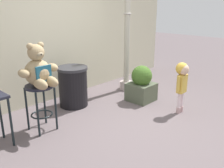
{
  "coord_description": "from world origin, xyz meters",
  "views": [
    {
      "loc": [
        -2.95,
        -2.31,
        1.88
      ],
      "look_at": [
        -0.1,
        0.35,
        0.62
      ],
      "focal_mm": 39.88,
      "sensor_mm": 36.0,
      "label": 1
    }
  ],
  "objects_px": {
    "planter_with_shrub": "(141,85)",
    "lamppost": "(127,39)",
    "trash_bin": "(73,86)",
    "bar_stool_with_teddy": "(40,98)",
    "child_walking": "(182,77)",
    "teddy_bear": "(39,70)"
  },
  "relations": [
    {
      "from": "lamppost",
      "to": "planter_with_shrub",
      "type": "distance_m",
      "value": 1.12
    },
    {
      "from": "teddy_bear",
      "to": "trash_bin",
      "type": "xyz_separation_m",
      "value": [
        0.95,
        0.45,
        -0.58
      ]
    },
    {
      "from": "bar_stool_with_teddy",
      "to": "child_walking",
      "type": "bearing_deg",
      "value": -31.19
    },
    {
      "from": "planter_with_shrub",
      "to": "lamppost",
      "type": "bearing_deg",
      "value": 63.34
    },
    {
      "from": "teddy_bear",
      "to": "child_walking",
      "type": "bearing_deg",
      "value": -30.55
    },
    {
      "from": "teddy_bear",
      "to": "child_walking",
      "type": "height_order",
      "value": "teddy_bear"
    },
    {
      "from": "teddy_bear",
      "to": "lamppost",
      "type": "height_order",
      "value": "lamppost"
    },
    {
      "from": "bar_stool_with_teddy",
      "to": "planter_with_shrub",
      "type": "bearing_deg",
      "value": -10.59
    },
    {
      "from": "bar_stool_with_teddy",
      "to": "trash_bin",
      "type": "height_order",
      "value": "trash_bin"
    },
    {
      "from": "lamppost",
      "to": "planter_with_shrub",
      "type": "height_order",
      "value": "lamppost"
    },
    {
      "from": "teddy_bear",
      "to": "trash_bin",
      "type": "height_order",
      "value": "teddy_bear"
    },
    {
      "from": "teddy_bear",
      "to": "trash_bin",
      "type": "bearing_deg",
      "value": 25.17
    },
    {
      "from": "child_walking",
      "to": "planter_with_shrub",
      "type": "relative_size",
      "value": 1.27
    },
    {
      "from": "trash_bin",
      "to": "teddy_bear",
      "type": "bearing_deg",
      "value": -154.83
    },
    {
      "from": "bar_stool_with_teddy",
      "to": "trash_bin",
      "type": "bearing_deg",
      "value": 23.6
    },
    {
      "from": "child_walking",
      "to": "lamppost",
      "type": "distance_m",
      "value": 1.65
    },
    {
      "from": "bar_stool_with_teddy",
      "to": "planter_with_shrub",
      "type": "height_order",
      "value": "bar_stool_with_teddy"
    },
    {
      "from": "planter_with_shrub",
      "to": "child_walking",
      "type": "bearing_deg",
      "value": -89.58
    },
    {
      "from": "teddy_bear",
      "to": "lamppost",
      "type": "distance_m",
      "value": 2.42
    },
    {
      "from": "trash_bin",
      "to": "lamppost",
      "type": "distance_m",
      "value": 1.64
    },
    {
      "from": "trash_bin",
      "to": "planter_with_shrub",
      "type": "relative_size",
      "value": 1.06
    },
    {
      "from": "child_walking",
      "to": "trash_bin",
      "type": "height_order",
      "value": "child_walking"
    }
  ]
}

